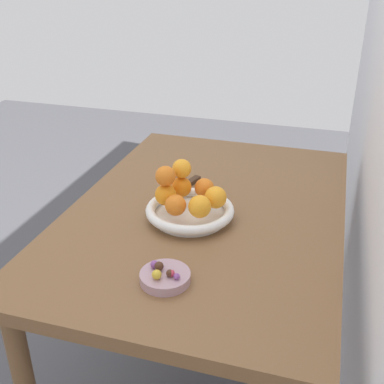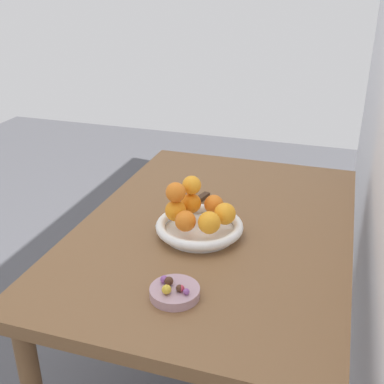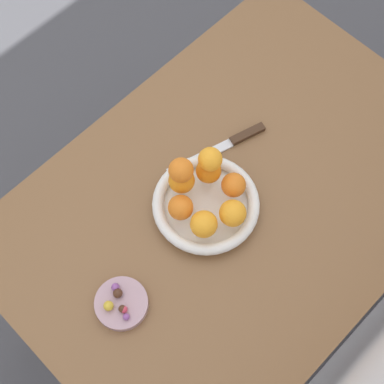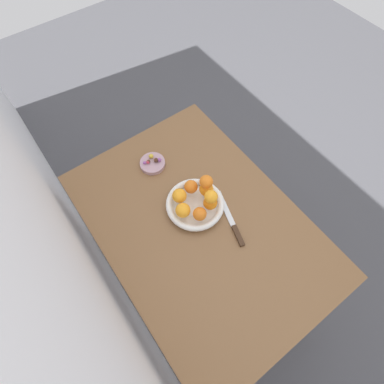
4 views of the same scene
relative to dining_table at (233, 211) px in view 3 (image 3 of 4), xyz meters
name	(u,v)px [view 3 (image 3 of 4)]	position (x,y,z in m)	size (l,w,h in m)	color
ground_plane	(221,282)	(0.00, 0.00, -0.65)	(6.00, 6.00, 0.00)	#4C4C51
dining_table	(233,211)	(0.00, 0.00, 0.00)	(1.10, 0.76, 0.74)	brown
fruit_bowl	(206,205)	(0.07, -0.03, 0.11)	(0.24, 0.24, 0.04)	white
candy_dish	(122,304)	(0.35, 0.00, 0.10)	(0.11, 0.11, 0.02)	#B28C99
orange_0	(233,213)	(0.06, 0.04, 0.16)	(0.06, 0.06, 0.06)	orange
orange_1	(234,185)	(0.01, -0.01, 0.16)	(0.06, 0.06, 0.06)	orange
orange_2	(209,171)	(0.02, -0.07, 0.16)	(0.06, 0.06, 0.06)	orange
orange_3	(182,180)	(0.08, -0.09, 0.16)	(0.06, 0.06, 0.06)	orange
orange_4	(181,207)	(0.13, -0.05, 0.16)	(0.06, 0.06, 0.06)	orange
orange_5	(204,224)	(0.12, 0.01, 0.16)	(0.06, 0.06, 0.06)	orange
orange_6	(181,170)	(0.08, -0.09, 0.21)	(0.05, 0.05, 0.05)	orange
orange_7	(210,159)	(0.02, -0.07, 0.21)	(0.05, 0.05, 0.05)	orange
candy_ball_0	(122,309)	(0.36, 0.01, 0.12)	(0.02, 0.02, 0.02)	#472819
candy_ball_1	(109,306)	(0.38, -0.01, 0.12)	(0.02, 0.02, 0.02)	gold
candy_ball_2	(126,317)	(0.37, 0.03, 0.12)	(0.01, 0.01, 0.01)	#8C4C99
candy_ball_3	(124,309)	(0.36, 0.02, 0.12)	(0.02, 0.02, 0.02)	#C6384C
candy_ball_4	(118,293)	(0.35, -0.02, 0.12)	(0.02, 0.02, 0.02)	#472819
candy_ball_5	(115,287)	(0.34, -0.03, 0.12)	(0.02, 0.02, 0.02)	#8C4C99
knife	(225,145)	(-0.08, -0.11, 0.09)	(0.26, 0.09, 0.01)	#3F2819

